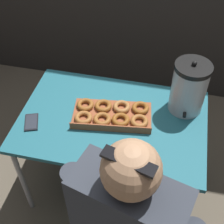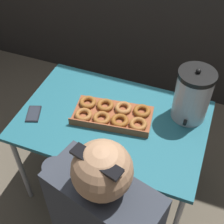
{
  "view_description": "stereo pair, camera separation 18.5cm",
  "coord_description": "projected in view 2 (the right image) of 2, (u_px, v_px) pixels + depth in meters",
  "views": [
    {
      "loc": [
        0.28,
        -1.26,
        2.09
      ],
      "look_at": [
        -0.0,
        0.0,
        0.76
      ],
      "focal_mm": 50.0,
      "sensor_mm": 36.0,
      "label": 1
    },
    {
      "loc": [
        0.46,
        -1.21,
        2.09
      ],
      "look_at": [
        -0.0,
        0.0,
        0.76
      ],
      "focal_mm": 50.0,
      "sensor_mm": 36.0,
      "label": 2
    }
  ],
  "objects": [
    {
      "name": "ground_plane",
      "position": [
        112.0,
        181.0,
        2.4
      ],
      "size": [
        12.0,
        12.0,
        0.0
      ],
      "primitive_type": "plane",
      "color": "brown"
    },
    {
      "name": "folding_table",
      "position": [
        112.0,
        124.0,
        1.93
      ],
      "size": [
        1.13,
        0.75,
        0.7
      ],
      "color": "#236675",
      "rests_on": "ground"
    },
    {
      "name": "cell_phone",
      "position": [
        34.0,
        114.0,
        1.92
      ],
      "size": [
        0.12,
        0.15,
        0.01
      ],
      "rotation": [
        0.0,
        0.0,
        0.35
      ],
      "color": "black",
      "rests_on": "folding_table"
    },
    {
      "name": "donut_box",
      "position": [
        112.0,
        114.0,
        1.9
      ],
      "size": [
        0.51,
        0.31,
        0.05
      ],
      "rotation": [
        0.0,
        0.0,
        0.14
      ],
      "color": "brown",
      "rests_on": "folding_table"
    },
    {
      "name": "coffee_urn",
      "position": [
        192.0,
        95.0,
        1.8
      ],
      "size": [
        0.21,
        0.24,
        0.36
      ],
      "color": "#B7B7BC",
      "rests_on": "folding_table"
    }
  ]
}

